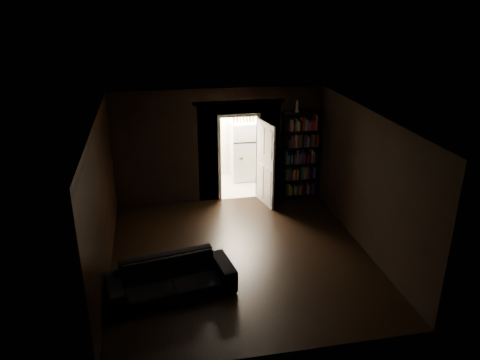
# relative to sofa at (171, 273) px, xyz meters

# --- Properties ---
(ground) EXTENTS (5.50, 5.50, 0.00)m
(ground) POSITION_rel_sofa_xyz_m (1.40, 0.99, -0.41)
(ground) COLOR black
(ground) RESTS_ON ground
(room_walls) EXTENTS (5.02, 5.61, 2.84)m
(room_walls) POSITION_rel_sofa_xyz_m (1.39, 2.07, 1.27)
(room_walls) COLOR black
(room_walls) RESTS_ON ground
(kitchen_alcove) EXTENTS (2.20, 1.80, 2.60)m
(kitchen_alcove) POSITION_rel_sofa_xyz_m (1.90, 4.87, 0.80)
(kitchen_alcove) COLOR #B2AC9B
(kitchen_alcove) RESTS_ON ground
(sofa) EXTENTS (2.27, 1.28, 0.82)m
(sofa) POSITION_rel_sofa_xyz_m (0.00, 0.00, 0.00)
(sofa) COLOR black
(sofa) RESTS_ON ground
(bookshelf) EXTENTS (0.94, 0.44, 2.20)m
(bookshelf) POSITION_rel_sofa_xyz_m (3.40, 3.58, 0.69)
(bookshelf) COLOR black
(bookshelf) RESTS_ON ground
(refrigerator) EXTENTS (0.93, 0.89, 1.65)m
(refrigerator) POSITION_rel_sofa_xyz_m (2.30, 5.02, 0.41)
(refrigerator) COLOR white
(refrigerator) RESTS_ON ground
(door) EXTENTS (0.23, 0.84, 2.05)m
(door) POSITION_rel_sofa_xyz_m (2.46, 3.31, 0.61)
(door) COLOR silver
(door) RESTS_ON ground
(figurine) EXTENTS (0.12, 0.12, 0.28)m
(figurine) POSITION_rel_sofa_xyz_m (3.26, 3.55, 1.93)
(figurine) COLOR silver
(figurine) RESTS_ON bookshelf
(bottles) EXTENTS (0.55, 0.30, 0.23)m
(bottles) POSITION_rel_sofa_xyz_m (2.24, 4.91, 1.35)
(bottles) COLOR black
(bottles) RESTS_ON refrigerator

